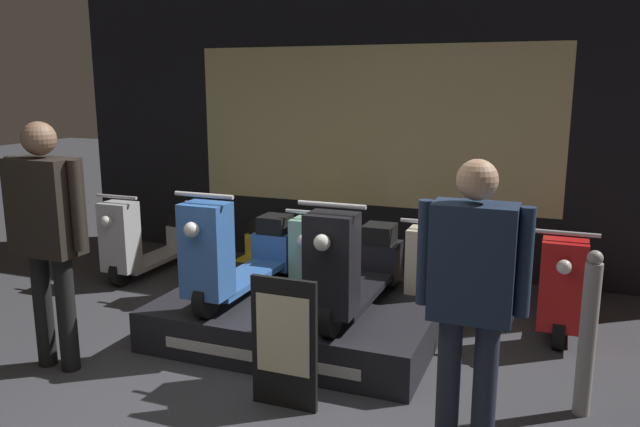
# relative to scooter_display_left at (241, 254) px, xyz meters

# --- Properties ---
(ground_plane) EXTENTS (30.00, 30.00, 0.00)m
(ground_plane) POSITION_rel_scooter_display_left_xyz_m (0.41, -1.25, -0.67)
(ground_plane) COLOR #38383D
(shop_wall_back) EXTENTS (7.26, 0.09, 3.20)m
(shop_wall_back) POSITION_rel_scooter_display_left_xyz_m (0.41, 2.20, 0.93)
(shop_wall_back) COLOR black
(shop_wall_back) RESTS_ON ground_plane
(display_platform) EXTENTS (2.16, 1.50, 0.32)m
(display_platform) POSITION_rel_scooter_display_left_xyz_m (0.49, 0.07, -0.51)
(display_platform) COLOR black
(display_platform) RESTS_ON ground_plane
(scooter_display_left) EXTENTS (0.47, 1.56, 0.93)m
(scooter_display_left) POSITION_rel_scooter_display_left_xyz_m (0.00, 0.00, 0.00)
(scooter_display_left) COLOR black
(scooter_display_left) RESTS_ON display_platform
(scooter_display_right) EXTENTS (0.47, 1.56, 0.93)m
(scooter_display_right) POSITION_rel_scooter_display_left_xyz_m (0.97, 0.00, 0.00)
(scooter_display_right) COLOR black
(scooter_display_right) RESTS_ON display_platform
(scooter_backrow_0) EXTENTS (0.47, 1.56, 0.93)m
(scooter_backrow_0) POSITION_rel_scooter_display_left_xyz_m (-1.71, 1.13, -0.32)
(scooter_backrow_0) COLOR black
(scooter_backrow_0) RESTS_ON ground_plane
(scooter_backrow_1) EXTENTS (0.47, 1.56, 0.93)m
(scooter_backrow_1) POSITION_rel_scooter_display_left_xyz_m (-0.67, 1.13, -0.32)
(scooter_backrow_1) COLOR black
(scooter_backrow_1) RESTS_ON ground_plane
(scooter_backrow_2) EXTENTS (0.47, 1.56, 0.93)m
(scooter_backrow_2) POSITION_rel_scooter_display_left_xyz_m (0.36, 1.13, -0.32)
(scooter_backrow_2) COLOR black
(scooter_backrow_2) RESTS_ON ground_plane
(scooter_backrow_3) EXTENTS (0.47, 1.56, 0.93)m
(scooter_backrow_3) POSITION_rel_scooter_display_left_xyz_m (1.40, 1.13, -0.32)
(scooter_backrow_3) COLOR black
(scooter_backrow_3) RESTS_ON ground_plane
(scooter_backrow_4) EXTENTS (0.47, 1.56, 0.93)m
(scooter_backrow_4) POSITION_rel_scooter_display_left_xyz_m (2.43, 1.13, -0.32)
(scooter_backrow_4) COLOR black
(scooter_backrow_4) RESTS_ON ground_plane
(person_left_browsing) EXTENTS (0.63, 0.26, 1.77)m
(person_left_browsing) POSITION_rel_scooter_display_left_xyz_m (-0.92, -1.06, 0.40)
(person_left_browsing) COLOR black
(person_left_browsing) RESTS_ON ground_plane
(person_right_browsing) EXTENTS (0.59, 0.24, 1.64)m
(person_right_browsing) POSITION_rel_scooter_display_left_xyz_m (1.97, -1.06, 0.30)
(person_right_browsing) COLOR #232838
(person_right_browsing) RESTS_ON ground_plane
(price_sign_board) EXTENTS (0.44, 0.04, 0.85)m
(price_sign_board) POSITION_rel_scooter_display_left_xyz_m (0.83, -0.98, -0.23)
(price_sign_board) COLOR black
(price_sign_board) RESTS_ON ground_plane
(street_bollard) EXTENTS (0.10, 0.10, 1.05)m
(street_bollard) POSITION_rel_scooter_display_left_xyz_m (2.59, -0.38, -0.14)
(street_bollard) COLOR gray
(street_bollard) RESTS_ON ground_plane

